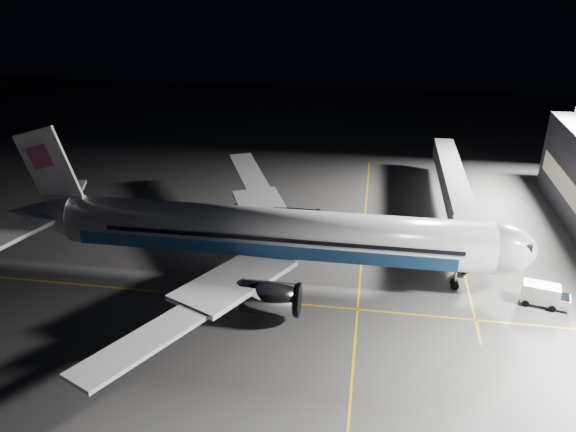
# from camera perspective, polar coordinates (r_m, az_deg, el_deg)

# --- Properties ---
(ground) EXTENTS (200.00, 200.00, 0.00)m
(ground) POSITION_cam_1_polar(r_m,az_deg,el_deg) (66.13, -1.41, -5.78)
(ground) COLOR #4C4C4F
(ground) RESTS_ON ground
(guide_line_main) EXTENTS (0.25, 80.00, 0.01)m
(guide_line_main) POSITION_cam_1_polar(r_m,az_deg,el_deg) (65.29, 7.31, -6.44)
(guide_line_main) COLOR gold
(guide_line_main) RESTS_ON ground
(guide_line_cross) EXTENTS (70.00, 0.25, 0.01)m
(guide_line_cross) POSITION_cam_1_polar(r_m,az_deg,el_deg) (61.16, -2.43, -8.64)
(guide_line_cross) COLOR gold
(guide_line_cross) RESTS_ON ground
(guide_line_side) EXTENTS (0.25, 40.00, 0.01)m
(guide_line_side) POSITION_cam_1_polar(r_m,az_deg,el_deg) (74.90, 16.85, -3.00)
(guide_line_side) COLOR gold
(guide_line_side) RESTS_ON ground
(airliner) EXTENTS (61.48, 54.22, 16.64)m
(airliner) POSITION_cam_1_polar(r_m,az_deg,el_deg) (63.81, -2.41, -1.72)
(airliner) COLOR silver
(airliner) RESTS_ON ground
(jet_bridge) EXTENTS (3.60, 34.40, 6.30)m
(jet_bridge) POSITION_cam_1_polar(r_m,az_deg,el_deg) (80.26, 16.62, 2.58)
(jet_bridge) COLOR #B2B2B7
(jet_bridge) RESTS_ON ground
(floodlight_mast_north) EXTENTS (2.40, 0.68, 20.70)m
(floodlight_mast_north) POSITION_cam_1_polar(r_m,az_deg,el_deg) (95.03, 27.22, 9.28)
(floodlight_mast_north) COLOR #59595E
(floodlight_mast_north) RESTS_ON ground
(service_truck) EXTENTS (5.09, 2.96, 2.45)m
(service_truck) POSITION_cam_1_polar(r_m,az_deg,el_deg) (65.62, 24.65, -7.29)
(service_truck) COLOR white
(service_truck) RESTS_ON ground
(baggage_tug) EXTENTS (2.39, 2.07, 1.52)m
(baggage_tug) POSITION_cam_1_polar(r_m,az_deg,el_deg) (80.71, -4.91, 0.72)
(baggage_tug) COLOR black
(baggage_tug) RESTS_ON ground
(safety_cone_a) EXTENTS (0.38, 0.38, 0.58)m
(safety_cone_a) POSITION_cam_1_polar(r_m,az_deg,el_deg) (77.03, 3.68, -0.83)
(safety_cone_a) COLOR #FF3D0A
(safety_cone_a) RESTS_ON ground
(safety_cone_b) EXTENTS (0.38, 0.38, 0.57)m
(safety_cone_b) POSITION_cam_1_polar(r_m,az_deg,el_deg) (70.52, -1.75, -3.40)
(safety_cone_b) COLOR #FF3D0A
(safety_cone_b) RESTS_ON ground
(safety_cone_c) EXTENTS (0.45, 0.45, 0.67)m
(safety_cone_c) POSITION_cam_1_polar(r_m,az_deg,el_deg) (75.38, -5.93, -1.49)
(safety_cone_c) COLOR #FF3D0A
(safety_cone_c) RESTS_ON ground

